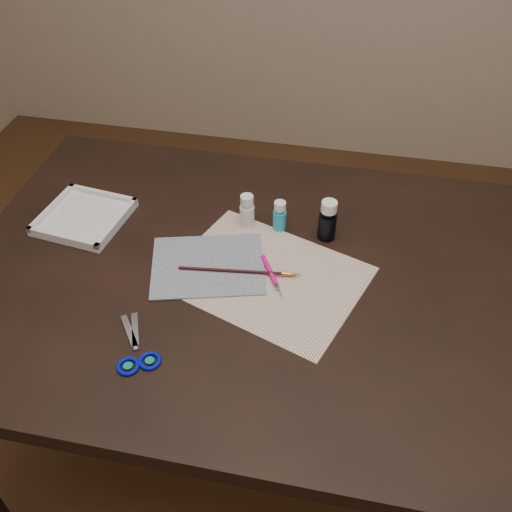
% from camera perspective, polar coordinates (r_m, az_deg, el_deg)
% --- Properties ---
extents(ground, '(3.50, 3.50, 0.02)m').
position_cam_1_polar(ground, '(1.84, 0.00, -18.93)').
color(ground, '#422614').
rests_on(ground, ground).
extents(table, '(1.30, 0.90, 0.75)m').
position_cam_1_polar(table, '(1.51, 0.00, -11.95)').
color(table, black).
rests_on(table, ground).
extents(paper, '(0.47, 0.42, 0.00)m').
position_cam_1_polar(paper, '(1.22, 1.06, -2.06)').
color(paper, white).
rests_on(paper, table).
extents(canvas, '(0.29, 0.25, 0.00)m').
position_cam_1_polar(canvas, '(1.25, -4.82, -0.92)').
color(canvas, '#16273F').
rests_on(canvas, paper).
extents(paint_bottle_white, '(0.04, 0.04, 0.08)m').
position_cam_1_polar(paint_bottle_white, '(1.32, -0.90, 4.55)').
color(paint_bottle_white, silver).
rests_on(paint_bottle_white, table).
extents(paint_bottle_cyan, '(0.03, 0.03, 0.08)m').
position_cam_1_polar(paint_bottle_cyan, '(1.32, 2.38, 4.07)').
color(paint_bottle_cyan, '#209FCF').
rests_on(paint_bottle_cyan, table).
extents(paint_bottle_navy, '(0.05, 0.05, 0.10)m').
position_cam_1_polar(paint_bottle_navy, '(1.29, 7.19, 3.60)').
color(paint_bottle_navy, black).
rests_on(paint_bottle_navy, table).
extents(paintbrush, '(0.27, 0.04, 0.01)m').
position_cam_1_polar(paintbrush, '(1.22, -1.57, -1.52)').
color(paintbrush, black).
rests_on(paintbrush, canvas).
extents(craft_knife, '(0.07, 0.12, 0.01)m').
position_cam_1_polar(craft_knife, '(1.21, 1.68, -2.12)').
color(craft_knife, '#F30E84').
rests_on(craft_knife, paper).
extents(scissors, '(0.16, 0.18, 0.01)m').
position_cam_1_polar(scissors, '(1.12, -12.36, -8.52)').
color(scissors, silver).
rests_on(scissors, table).
extents(palette_tray, '(0.21, 0.21, 0.02)m').
position_cam_1_polar(palette_tray, '(1.42, -16.80, 3.81)').
color(palette_tray, white).
rests_on(palette_tray, table).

